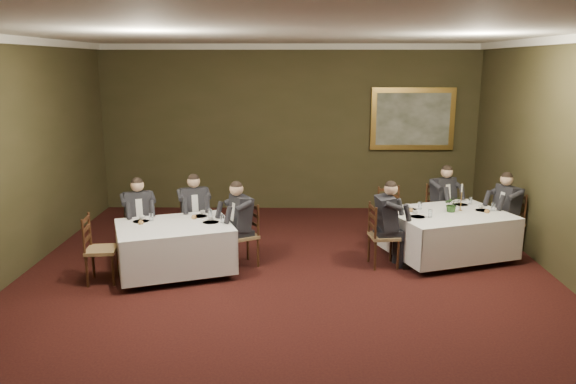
{
  "coord_description": "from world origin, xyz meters",
  "views": [
    {
      "loc": [
        0.11,
        -6.95,
        3.12
      ],
      "look_at": [
        0.01,
        1.58,
        1.15
      ],
      "focal_mm": 35.0,
      "sensor_mm": 36.0,
      "label": 1
    }
  ],
  "objects_px": {
    "chair_main_backleft": "(391,228)",
    "candlestick": "(461,200)",
    "chair_sec_endright": "(243,248)",
    "table_second": "(175,245)",
    "chair_sec_backleft": "(140,241)",
    "chair_main_endleft": "(383,248)",
    "diner_main_backright": "(441,211)",
    "chair_main_backright": "(440,223)",
    "diner_main_endleft": "(384,234)",
    "chair_sec_endleft": "(102,263)",
    "diner_sec_endright": "(242,234)",
    "diner_sec_backright": "(195,223)",
    "chair_main_endright": "(506,234)",
    "diner_sec_backleft": "(139,228)",
    "painting": "(413,119)",
    "diner_main_endright": "(507,221)",
    "centerpiece": "(452,204)",
    "chair_sec_backright": "(195,236)",
    "table_main": "(448,231)"
  },
  "relations": [
    {
      "from": "chair_main_backleft",
      "to": "chair_sec_endright",
      "type": "xyz_separation_m",
      "value": [
        -2.51,
        -1.11,
        0.0
      ]
    },
    {
      "from": "diner_sec_backright",
      "to": "centerpiece",
      "type": "bearing_deg",
      "value": 160.0
    },
    {
      "from": "diner_sec_backright",
      "to": "candlestick",
      "type": "bearing_deg",
      "value": 161.27
    },
    {
      "from": "chair_main_backleft",
      "to": "diner_main_endright",
      "type": "distance_m",
      "value": 1.92
    },
    {
      "from": "chair_main_endleft",
      "to": "diner_main_backright",
      "type": "bearing_deg",
      "value": 131.31
    },
    {
      "from": "chair_sec_backleft",
      "to": "chair_sec_backright",
      "type": "height_order",
      "value": "same"
    },
    {
      "from": "table_second",
      "to": "diner_sec_endright",
      "type": "relative_size",
      "value": 1.49
    },
    {
      "from": "diner_sec_backright",
      "to": "chair_sec_endright",
      "type": "xyz_separation_m",
      "value": [
        0.86,
        -0.59,
        -0.23
      ]
    },
    {
      "from": "chair_main_backleft",
      "to": "chair_main_endleft",
      "type": "xyz_separation_m",
      "value": [
        -0.32,
        -1.12,
        0.0
      ]
    },
    {
      "from": "table_main",
      "to": "diner_main_endright",
      "type": "xyz_separation_m",
      "value": [
        1.09,
        0.38,
        0.06
      ]
    },
    {
      "from": "table_second",
      "to": "diner_sec_endright",
      "type": "bearing_deg",
      "value": 19.71
    },
    {
      "from": "chair_main_backright",
      "to": "chair_sec_endright",
      "type": "bearing_deg",
      "value": -6.13
    },
    {
      "from": "chair_sec_endright",
      "to": "table_second",
      "type": "bearing_deg",
      "value": 80.3
    },
    {
      "from": "diner_main_endleft",
      "to": "table_second",
      "type": "bearing_deg",
      "value": -90.97
    },
    {
      "from": "table_second",
      "to": "chair_sec_backleft",
      "type": "distance_m",
      "value": 0.98
    },
    {
      "from": "chair_sec_endright",
      "to": "table_main",
      "type": "bearing_deg",
      "value": -112.95
    },
    {
      "from": "chair_main_backleft",
      "to": "diner_sec_endright",
      "type": "bearing_deg",
      "value": 9.97
    },
    {
      "from": "chair_main_endright",
      "to": "diner_sec_backright",
      "type": "relative_size",
      "value": 0.74
    },
    {
      "from": "chair_sec_endleft",
      "to": "painting",
      "type": "height_order",
      "value": "painting"
    },
    {
      "from": "table_main",
      "to": "chair_sec_backright",
      "type": "distance_m",
      "value": 4.16
    },
    {
      "from": "chair_main_backright",
      "to": "diner_main_backright",
      "type": "relative_size",
      "value": 0.74
    },
    {
      "from": "table_second",
      "to": "diner_main_endleft",
      "type": "distance_m",
      "value": 3.21
    },
    {
      "from": "candlestick",
      "to": "painting",
      "type": "height_order",
      "value": "painting"
    },
    {
      "from": "diner_main_backright",
      "to": "diner_sec_backright",
      "type": "distance_m",
      "value": 4.39
    },
    {
      "from": "diner_sec_backleft",
      "to": "diner_sec_endright",
      "type": "height_order",
      "value": "same"
    },
    {
      "from": "table_second",
      "to": "candlestick",
      "type": "height_order",
      "value": "candlestick"
    },
    {
      "from": "chair_sec_backleft",
      "to": "diner_sec_endright",
      "type": "relative_size",
      "value": 0.74
    },
    {
      "from": "chair_main_backright",
      "to": "centerpiece",
      "type": "xyz_separation_m",
      "value": [
        -0.1,
        -1.01,
        0.62
      ]
    },
    {
      "from": "table_main",
      "to": "diner_main_endleft",
      "type": "bearing_deg",
      "value": -160.7
    },
    {
      "from": "diner_main_endright",
      "to": "chair_sec_backleft",
      "type": "distance_m",
      "value": 6.11
    },
    {
      "from": "chair_main_backleft",
      "to": "chair_sec_endright",
      "type": "bearing_deg",
      "value": 9.94
    },
    {
      "from": "diner_main_endleft",
      "to": "diner_sec_endright",
      "type": "bearing_deg",
      "value": -97.26
    },
    {
      "from": "diner_sec_endright",
      "to": "chair_sec_endleft",
      "type": "height_order",
      "value": "diner_sec_endright"
    },
    {
      "from": "chair_main_backleft",
      "to": "chair_sec_endleft",
      "type": "distance_m",
      "value": 4.86
    },
    {
      "from": "chair_main_endright",
      "to": "chair_sec_endright",
      "type": "bearing_deg",
      "value": 80.34
    },
    {
      "from": "chair_sec_endright",
      "to": "diner_sec_endright",
      "type": "xyz_separation_m",
      "value": [
        -0.01,
        -0.01,
        0.23
      ]
    },
    {
      "from": "diner_sec_backleft",
      "to": "chair_sec_backleft",
      "type": "bearing_deg",
      "value": -90.0
    },
    {
      "from": "diner_main_endleft",
      "to": "painting",
      "type": "relative_size",
      "value": 0.77
    },
    {
      "from": "chair_sec_backright",
      "to": "centerpiece",
      "type": "xyz_separation_m",
      "value": [
        4.21,
        -0.17,
        0.62
      ]
    },
    {
      "from": "chair_main_backleft",
      "to": "chair_sec_endleft",
      "type": "xyz_separation_m",
      "value": [
        -4.5,
        -1.82,
        0.0
      ]
    },
    {
      "from": "diner_sec_endright",
      "to": "diner_main_endright",
      "type": "bearing_deg",
      "value": -109.61
    },
    {
      "from": "chair_main_backright",
      "to": "chair_main_endleft",
      "type": "relative_size",
      "value": 1.0
    },
    {
      "from": "chair_main_backleft",
      "to": "candlestick",
      "type": "relative_size",
      "value": 2.19
    },
    {
      "from": "diner_sec_backright",
      "to": "chair_main_backleft",
      "type": "bearing_deg",
      "value": 170.98
    },
    {
      "from": "chair_main_endright",
      "to": "chair_sec_endright",
      "type": "relative_size",
      "value": 1.0
    },
    {
      "from": "chair_main_endright",
      "to": "diner_sec_backright",
      "type": "distance_m",
      "value": 5.26
    },
    {
      "from": "chair_main_endleft",
      "to": "chair_sec_endleft",
      "type": "distance_m",
      "value": 4.24
    },
    {
      "from": "chair_sec_backleft",
      "to": "candlestick",
      "type": "bearing_deg",
      "value": 159.6
    },
    {
      "from": "chair_main_endleft",
      "to": "chair_sec_endleft",
      "type": "bearing_deg",
      "value": -87.7
    },
    {
      "from": "chair_main_backright",
      "to": "chair_sec_backleft",
      "type": "xyz_separation_m",
      "value": [
        -5.15,
        -1.14,
        0.0
      ]
    }
  ]
}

